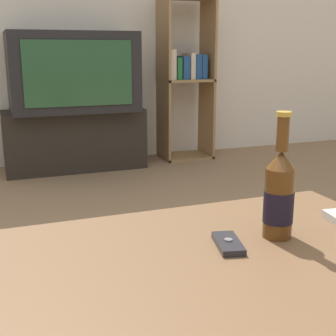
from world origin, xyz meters
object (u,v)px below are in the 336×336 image
(television, at_px, (72,71))
(bookshelf, at_px, (185,76))
(beer_bottle, at_px, (279,195))
(cell_phone, at_px, (228,243))
(tv_stand, at_px, (75,139))

(television, relative_size, bookshelf, 0.69)
(beer_bottle, height_order, cell_phone, beer_bottle)
(bookshelf, distance_m, cell_phone, 2.92)
(bookshelf, xyz_separation_m, cell_phone, (-1.04, -2.72, -0.19))
(bookshelf, height_order, beer_bottle, bookshelf)
(beer_bottle, distance_m, cell_phone, 0.16)
(bookshelf, xyz_separation_m, beer_bottle, (-0.91, -2.71, -0.10))
(television, distance_m, bookshelf, 0.92)
(beer_bottle, relative_size, cell_phone, 2.41)
(bookshelf, distance_m, beer_bottle, 2.86)
(beer_bottle, bearing_deg, bookshelf, 71.44)
(tv_stand, xyz_separation_m, beer_bottle, (0.01, -2.66, 0.35))
(tv_stand, bearing_deg, television, -90.00)
(tv_stand, xyz_separation_m, bookshelf, (0.92, 0.05, 0.45))
(tv_stand, height_order, television, television)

